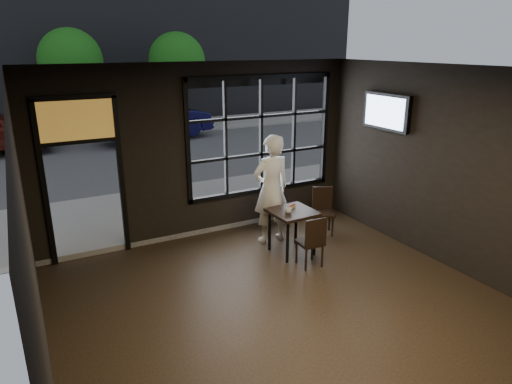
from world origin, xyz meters
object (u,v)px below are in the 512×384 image
cafe_table (292,232)px  man (271,189)px  navy_car (155,119)px  chair_near (310,241)px

cafe_table → man: 0.87m
navy_car → cafe_table: bearing=165.0°
navy_car → man: bearing=164.4°
cafe_table → navy_car: navy_car is taller
chair_near → navy_car: 11.24m
chair_near → navy_car: navy_car is taller
chair_near → navy_car: (0.70, 11.22, 0.37)m
chair_near → cafe_table: bearing=-87.4°
man → navy_car: 10.09m
cafe_table → navy_car: 10.70m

